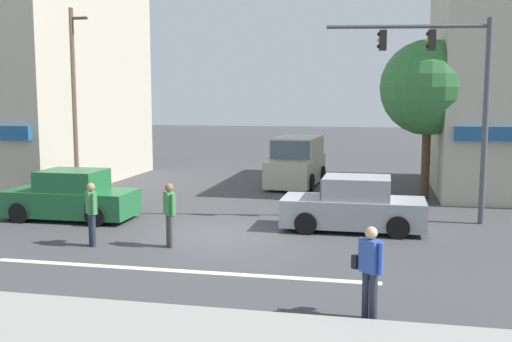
{
  "coord_description": "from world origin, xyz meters",
  "views": [
    {
      "loc": [
        4.4,
        -15.9,
        3.91
      ],
      "look_at": [
        0.64,
        2.0,
        1.6
      ],
      "focal_mm": 42.0,
      "sensor_mm": 36.0,
      "label": 1
    }
  ],
  "objects": [
    {
      "name": "pedestrian_mid_crossing",
      "position": [
        -0.9,
        -1.5,
        0.95
      ],
      "size": [
        0.4,
        0.46,
        1.67
      ],
      "color": "#4C4742",
      "rests_on": "ground"
    },
    {
      "name": "traffic_light_mast",
      "position": [
        6.49,
        3.02,
        4.18
      ],
      "size": [
        4.85,
        0.86,
        6.2
      ],
      "color": "#47474C",
      "rests_on": "ground"
    },
    {
      "name": "sedan_parked_curbside",
      "position": [
        -5.2,
        1.2,
        0.71
      ],
      "size": [
        4.11,
        1.89,
        1.58
      ],
      "color": "#1E6033",
      "rests_on": "ground"
    },
    {
      "name": "sedan_crossing_rightbound",
      "position": [
        3.66,
        1.46,
        0.71
      ],
      "size": [
        4.11,
        1.9,
        1.58
      ],
      "color": "#999EA3",
      "rests_on": "ground"
    },
    {
      "name": "pedestrian_far_side",
      "position": [
        -2.94,
        -1.8,
        0.95
      ],
      "size": [
        0.53,
        0.63,
        1.67
      ],
      "color": "#232838",
      "rests_on": "ground"
    },
    {
      "name": "ground_plane",
      "position": [
        0.0,
        0.0,
        0.0
      ],
      "size": [
        120.0,
        120.0,
        0.0
      ],
      "primitive_type": "plane",
      "color": "#3D3D3F"
    },
    {
      "name": "lane_marking_stripe",
      "position": [
        0.0,
        -3.5,
        0.0
      ],
      "size": [
        9.0,
        0.24,
        0.01
      ],
      "primitive_type": "cube",
      "color": "silver",
      "rests_on": "ground"
    },
    {
      "name": "van_waiting_far",
      "position": [
        0.79,
        9.97,
        1.01
      ],
      "size": [
        2.27,
        4.71,
        2.11
      ],
      "color": "#B7B29E",
      "rests_on": "ground"
    },
    {
      "name": "utility_pole_far_right",
      "position": [
        7.57,
        8.7,
        4.63
      ],
      "size": [
        1.4,
        0.22,
        8.96
      ],
      "color": "brown",
      "rests_on": "ground"
    },
    {
      "name": "pedestrian_foreground_with_bag",
      "position": [
        4.26,
        -5.59,
        0.95
      ],
      "size": [
        0.56,
        0.6,
        1.67
      ],
      "color": "#232838",
      "rests_on": "ground"
    },
    {
      "name": "street_tree",
      "position": [
        6.07,
        7.52,
        4.19
      ],
      "size": [
        3.58,
        3.58,
        6.0
      ],
      "color": "#4C3823",
      "rests_on": "ground"
    },
    {
      "name": "utility_pole_near_left",
      "position": [
        -7.41,
        5.65,
        3.77
      ],
      "size": [
        1.4,
        0.22,
        7.25
      ],
      "color": "brown",
      "rests_on": "ground"
    }
  ]
}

